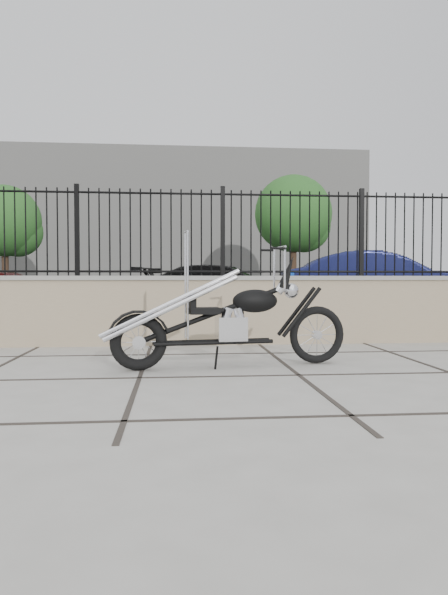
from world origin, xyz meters
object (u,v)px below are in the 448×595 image
chopper_motorcycle (227,299)px  car_blue (378,284)px  car_black (225,291)px  car_red (0,294)px

chopper_motorcycle → car_blue: (4.44, 7.13, 0.08)m
chopper_motorcycle → car_blue: car_blue is taller
chopper_motorcycle → car_black: 7.50m
car_red → car_blue: bearing=-74.1°
chopper_motorcycle → car_black: (0.70, 7.46, -0.08)m
chopper_motorcycle → car_black: chopper_motorcycle is taller
car_black → car_blue: (3.74, -0.34, 0.16)m
car_black → chopper_motorcycle: bearing=-169.6°
chopper_motorcycle → car_black: size_ratio=0.55×
chopper_motorcycle → car_red: size_ratio=0.69×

